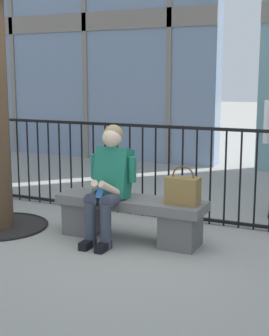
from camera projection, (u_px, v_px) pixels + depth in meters
The scene contains 5 objects.
ground_plane at pixel (131, 239), 5.23m from camera, with size 60.00×60.00×0.00m, color #9E9B93.
stone_bench at pixel (130, 214), 5.18m from camera, with size 1.60×0.44×0.45m.
seated_person_with_phone at pixel (109, 180), 5.07m from camera, with size 0.52×0.66×1.21m.
handbag_on_bench at pixel (183, 190), 4.87m from camera, with size 0.32×0.19×0.39m.
plaza_railing at pixel (162, 172), 5.91m from camera, with size 8.77×0.04×1.14m.
Camera 1 is at (2.16, -4.51, 1.69)m, focal length 52.66 mm.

